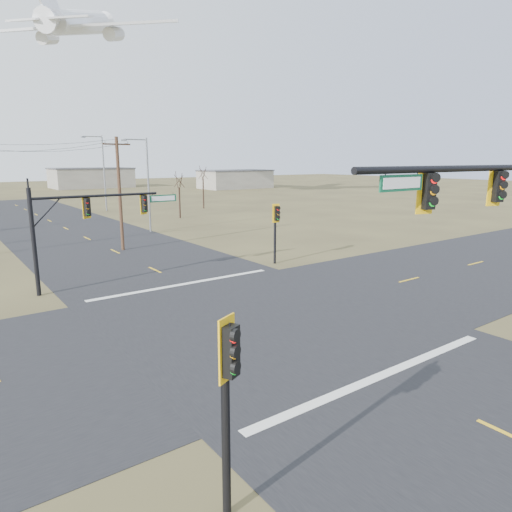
{
  "coord_description": "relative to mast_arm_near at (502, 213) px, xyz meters",
  "views": [
    {
      "loc": [
        -12.38,
        -16.94,
        7.53
      ],
      "look_at": [
        0.67,
        1.0,
        2.82
      ],
      "focal_mm": 32.0,
      "sensor_mm": 36.0,
      "label": 1
    }
  ],
  "objects": [
    {
      "name": "streetlight_a",
      "position": [
        2.44,
        37.24,
        -0.26
      ],
      "size": [
        2.71,
        0.44,
        9.67
      ],
      "rotation": [
        0.0,
        0.0,
        -0.42
      ],
      "color": "gray",
      "rests_on": "ground"
    },
    {
      "name": "mast_arm_near",
      "position": [
        0.0,
        0.0,
        0.0
      ],
      "size": [
        11.37,
        0.56,
        7.85
      ],
      "rotation": [
        0.0,
        0.0,
        -0.34
      ],
      "color": "black",
      "rests_on": "ground"
    },
    {
      "name": "warehouse_mid",
      "position": [
        21.03,
        119.13,
        -3.18
      ],
      "size": [
        20.0,
        12.0,
        5.0
      ],
      "primitive_type": "cube",
      "color": "#9B9589",
      "rests_on": "ground"
    },
    {
      "name": "ground",
      "position": [
        -3.97,
        9.13,
        -5.68
      ],
      "size": [
        320.0,
        320.0,
        0.0
      ],
      "primitive_type": "plane",
      "color": "brown",
      "rests_on": "ground"
    },
    {
      "name": "utility_pole_near",
      "position": [
        -3.2,
        29.42,
        -0.83
      ],
      "size": [
        2.28,
        0.27,
        9.32
      ],
      "rotation": [
        0.0,
        0.0,
        0.05
      ],
      "color": "#4D3021",
      "rests_on": "ground"
    },
    {
      "name": "streetlight_b",
      "position": [
        5.34,
        60.28,
        0.45
      ],
      "size": [
        3.06,
        0.46,
        10.92
      ],
      "rotation": [
        0.0,
        0.0,
        0.34
      ],
      "color": "gray",
      "rests_on": "ground"
    },
    {
      "name": "jet_airliner",
      "position": [
        8.02,
        75.39,
        23.99
      ],
      "size": [
        32.25,
        32.17,
        15.11
      ],
      "rotation": [
        0.0,
        -0.26,
        0.75
      ],
      "color": "white"
    },
    {
      "name": "bare_tree_c",
      "position": [
        10.61,
        46.18,
        -0.71
      ],
      "size": [
        3.36,
        3.36,
        6.34
      ],
      "rotation": [
        0.0,
        0.0,
        -0.3
      ],
      "color": "black",
      "rests_on": "ground"
    },
    {
      "name": "warehouse_right",
      "position": [
        51.03,
        94.13,
        -3.43
      ],
      "size": [
        18.0,
        10.0,
        4.5
      ],
      "primitive_type": "cube",
      "color": "#9B9589",
      "rests_on": "ground"
    },
    {
      "name": "road_ns",
      "position": [
        -3.97,
        9.13,
        -5.67
      ],
      "size": [
        14.0,
        160.0,
        0.02
      ],
      "primitive_type": "cube",
      "color": "black",
      "rests_on": "ground"
    },
    {
      "name": "pedestal_signal_sw",
      "position": [
        -11.86,
        -0.71,
        -2.37
      ],
      "size": [
        0.68,
        0.6,
        4.56
      ],
      "rotation": [
        0.0,
        0.0,
        0.44
      ],
      "color": "black",
      "rests_on": "ground"
    },
    {
      "name": "road_ew",
      "position": [
        -3.97,
        9.13,
        -5.67
      ],
      "size": [
        160.0,
        14.0,
        0.02
      ],
      "primitive_type": "cube",
      "color": "black",
      "rests_on": "ground"
    },
    {
      "name": "mast_arm_far",
      "position": [
        -8.43,
        19.39,
        -1.3
      ],
      "size": [
        8.82,
        0.6,
        6.03
      ],
      "rotation": [
        0.0,
        0.0,
        0.43
      ],
      "color": "black",
      "rests_on": "ground"
    },
    {
      "name": "stop_bar_far",
      "position": [
        -3.97,
        16.63,
        -5.65
      ],
      "size": [
        12.0,
        0.4,
        0.01
      ],
      "primitive_type": "cube",
      "color": "silver",
      "rests_on": "road_ns"
    },
    {
      "name": "pedestal_signal_ne",
      "position": [
        4.07,
        17.78,
        -2.45
      ],
      "size": [
        0.64,
        0.56,
        4.43
      ],
      "rotation": [
        0.0,
        0.0,
        -0.26
      ],
      "color": "black",
      "rests_on": "ground"
    },
    {
      "name": "bare_tree_d",
      "position": [
        18.99,
        54.72,
        -0.14
      ],
      "size": [
        3.0,
        3.0,
        6.88
      ],
      "rotation": [
        0.0,
        0.0,
        -0.16
      ],
      "color": "black",
      "rests_on": "ground"
    },
    {
      "name": "stop_bar_near",
      "position": [
        -3.97,
        1.63,
        -5.65
      ],
      "size": [
        12.0,
        0.4,
        0.01
      ],
      "primitive_type": "cube",
      "color": "silver",
      "rests_on": "road_ns"
    }
  ]
}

